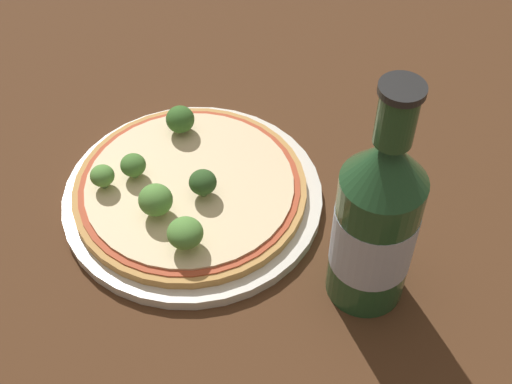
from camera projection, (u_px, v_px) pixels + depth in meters
ground_plane at (208, 202)px, 0.74m from camera, size 3.00×3.00×0.00m
plate at (193, 197)px, 0.74m from camera, size 0.27×0.27×0.01m
pizza at (190, 188)px, 0.73m from camera, size 0.24×0.24×0.01m
broccoli_floret_0 at (102, 176)px, 0.71m from camera, size 0.02×0.02×0.03m
broccoli_floret_1 at (154, 198)px, 0.68m from camera, size 0.03×0.03×0.03m
broccoli_floret_2 at (203, 182)px, 0.70m from camera, size 0.03×0.03×0.03m
broccoli_floret_3 at (133, 165)px, 0.72m from camera, size 0.03×0.03×0.03m
broccoli_floret_4 at (180, 119)px, 0.76m from camera, size 0.03×0.03×0.03m
broccoli_floret_5 at (185, 233)px, 0.66m from camera, size 0.03×0.03×0.03m
beer_bottle at (376, 222)px, 0.60m from camera, size 0.07×0.07×0.24m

